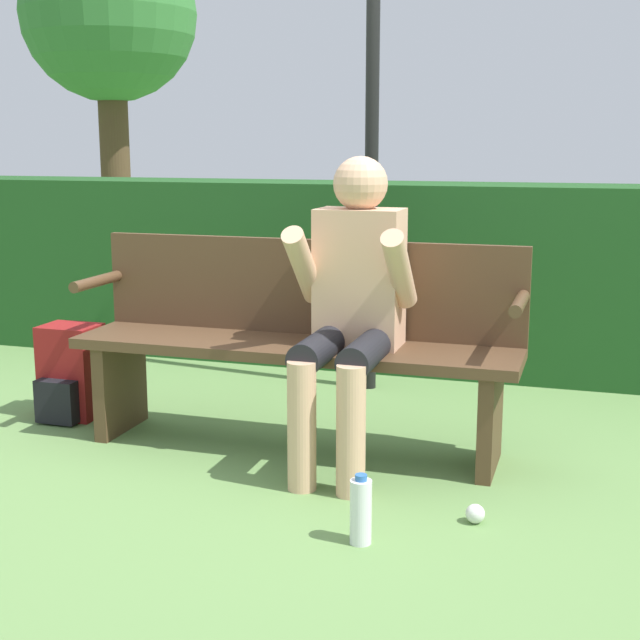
{
  "coord_description": "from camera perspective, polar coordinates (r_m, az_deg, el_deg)",
  "views": [
    {
      "loc": [
        1.2,
        -3.47,
        1.3
      ],
      "look_at": [
        0.15,
        -0.1,
        0.59
      ],
      "focal_mm": 50.0,
      "sensor_mm": 36.0,
      "label": 1
    }
  ],
  "objects": [
    {
      "name": "ground_plane",
      "position": [
        3.9,
        -1.68,
        -8.2
      ],
      "size": [
        40.0,
        40.0,
        0.0
      ],
      "primitive_type": "plane",
      "color": "#668E4C"
    },
    {
      "name": "hedge_back",
      "position": [
        5.29,
        4.01,
        2.95
      ],
      "size": [
        12.0,
        0.6,
        1.07
      ],
      "color": "#1E4C1E",
      "rests_on": "ground"
    },
    {
      "name": "park_bench",
      "position": [
        3.83,
        -1.41,
        -1.17
      ],
      "size": [
        1.91,
        0.42,
        0.89
      ],
      "color": "#513823",
      "rests_on": "ground"
    },
    {
      "name": "person_seated",
      "position": [
        3.58,
        2.06,
        1.46
      ],
      "size": [
        0.48,
        0.64,
        1.25
      ],
      "color": "#DBA884",
      "rests_on": "ground"
    },
    {
      "name": "backpack",
      "position": [
        4.43,
        -15.69,
        -3.36
      ],
      "size": [
        0.26,
        0.28,
        0.45
      ],
      "color": "maroon",
      "rests_on": "ground"
    },
    {
      "name": "water_bottle",
      "position": [
        2.99,
        2.63,
        -12.11
      ],
      "size": [
        0.07,
        0.07,
        0.24
      ],
      "color": "white",
      "rests_on": "ground"
    },
    {
      "name": "signpost",
      "position": [
        4.66,
        3.36,
        14.66
      ],
      "size": [
        0.31,
        0.09,
        2.87
      ],
      "color": "black",
      "rests_on": "ground"
    },
    {
      "name": "tree",
      "position": [
        10.41,
        -13.36,
        18.33
      ],
      "size": [
        1.9,
        1.9,
        3.63
      ],
      "color": "#4C3823",
      "rests_on": "ground"
    },
    {
      "name": "litter_crumple",
      "position": [
        3.21,
        9.9,
        -12.11
      ],
      "size": [
        0.07,
        0.07,
        0.07
      ],
      "color": "silver",
      "rests_on": "ground"
    }
  ]
}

